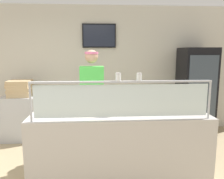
% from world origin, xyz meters
% --- Properties ---
extents(ground_plane, '(12.00, 12.00, 0.00)m').
position_xyz_m(ground_plane, '(1.12, 1.00, 0.00)').
color(ground_plane, tan).
rests_on(ground_plane, ground).
extents(shop_rear_unit, '(6.65, 0.13, 2.70)m').
position_xyz_m(shop_rear_unit, '(1.12, 2.52, 1.36)').
color(shop_rear_unit, beige).
rests_on(shop_rear_unit, ground).
extents(serving_counter, '(2.25, 0.80, 0.95)m').
position_xyz_m(serving_counter, '(1.12, 0.40, 0.47)').
color(serving_counter, '#BCB7B2').
rests_on(serving_counter, ground).
extents(sneeze_guard, '(2.07, 0.06, 0.45)m').
position_xyz_m(sneeze_guard, '(1.12, 0.06, 1.24)').
color(sneeze_guard, '#B2B5BC').
rests_on(sneeze_guard, serving_counter).
extents(pizza_tray, '(0.44, 0.44, 0.04)m').
position_xyz_m(pizza_tray, '(0.91, 0.38, 0.97)').
color(pizza_tray, '#9EA0A8').
rests_on(pizza_tray, serving_counter).
extents(pizza_server, '(0.14, 0.29, 0.01)m').
position_xyz_m(pizza_server, '(0.87, 0.36, 0.99)').
color(pizza_server, '#ADAFB7').
rests_on(pizza_server, pizza_tray).
extents(parmesan_shaker, '(0.06, 0.06, 0.09)m').
position_xyz_m(parmesan_shaker, '(1.08, 0.06, 1.44)').
color(parmesan_shaker, white).
rests_on(parmesan_shaker, sneeze_guard).
extents(pepper_flake_shaker, '(0.06, 0.06, 0.09)m').
position_xyz_m(pepper_flake_shaker, '(1.31, 0.06, 1.44)').
color(pepper_flake_shaker, white).
rests_on(pepper_flake_shaker, sneeze_guard).
extents(worker_figure, '(0.41, 0.50, 1.76)m').
position_xyz_m(worker_figure, '(0.76, 1.18, 1.01)').
color(worker_figure, '#23232D').
rests_on(worker_figure, ground).
extents(drink_fridge, '(0.67, 0.62, 1.81)m').
position_xyz_m(drink_fridge, '(2.89, 2.08, 0.91)').
color(drink_fridge, black).
rests_on(drink_fridge, ground).
extents(prep_shelf, '(0.70, 0.55, 0.87)m').
position_xyz_m(prep_shelf, '(-0.66, 2.03, 0.43)').
color(prep_shelf, '#B7BABF').
rests_on(prep_shelf, ground).
extents(pizza_box_stack, '(0.44, 0.44, 0.31)m').
position_xyz_m(pizza_box_stack, '(-0.66, 2.03, 1.03)').
color(pizza_box_stack, tan).
rests_on(pizza_box_stack, prep_shelf).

